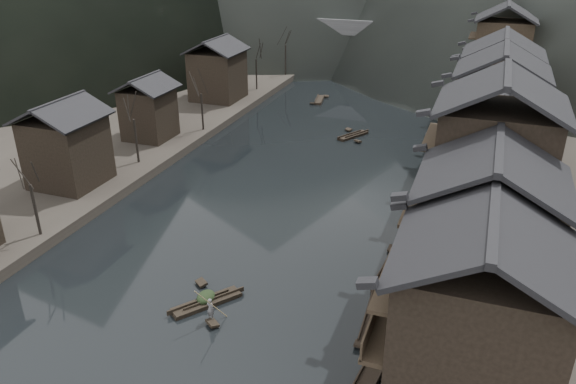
% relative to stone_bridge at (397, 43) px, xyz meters
% --- Properties ---
extents(water, '(300.00, 300.00, 0.00)m').
position_rel_stone_bridge_xyz_m(water, '(0.00, -72.00, -5.11)').
color(water, black).
rests_on(water, ground).
extents(left_bank, '(40.00, 200.00, 1.20)m').
position_rel_stone_bridge_xyz_m(left_bank, '(-35.00, -32.00, -4.51)').
color(left_bank, '#2D2823').
rests_on(left_bank, ground).
extents(stilt_houses, '(9.00, 67.60, 15.89)m').
position_rel_stone_bridge_xyz_m(stilt_houses, '(17.28, -52.71, 3.65)').
color(stilt_houses, black).
rests_on(stilt_houses, ground).
extents(left_houses, '(8.10, 53.20, 8.73)m').
position_rel_stone_bridge_xyz_m(left_houses, '(-20.50, -51.88, 0.55)').
color(left_houses, black).
rests_on(left_houses, left_bank).
extents(bare_trees, '(3.53, 72.29, 7.06)m').
position_rel_stone_bridge_xyz_m(bare_trees, '(-17.00, -46.99, 1.08)').
color(bare_trees, black).
rests_on(bare_trees, left_bank).
extents(moored_sampans, '(3.17, 61.29, 0.47)m').
position_rel_stone_bridge_xyz_m(moored_sampans, '(12.02, -50.37, -4.91)').
color(moored_sampans, black).
rests_on(moored_sampans, water).
extents(midriver_boats, '(11.10, 18.80, 0.43)m').
position_rel_stone_bridge_xyz_m(midriver_boats, '(-2.91, -30.04, -4.91)').
color(midriver_boats, black).
rests_on(midriver_boats, water).
extents(stone_bridge, '(40.00, 6.00, 9.00)m').
position_rel_stone_bridge_xyz_m(stone_bridge, '(0.00, 0.00, 0.00)').
color(stone_bridge, '#4C4C4F').
rests_on(stone_bridge, ground).
extents(hero_sampan, '(3.96, 4.91, 0.44)m').
position_rel_stone_bridge_xyz_m(hero_sampan, '(0.28, -73.96, -4.91)').
color(hero_sampan, black).
rests_on(hero_sampan, water).
extents(cargo_heap, '(1.19, 1.56, 0.72)m').
position_rel_stone_bridge_xyz_m(cargo_heap, '(0.13, -73.76, -4.31)').
color(cargo_heap, black).
rests_on(cargo_heap, hero_sampan).
extents(boatman, '(0.65, 0.50, 1.59)m').
position_rel_stone_bridge_xyz_m(boatman, '(1.40, -75.49, -3.88)').
color(boatman, slate).
rests_on(boatman, hero_sampan).
extents(bamboo_pole, '(1.43, 2.05, 3.27)m').
position_rel_stone_bridge_xyz_m(bamboo_pole, '(1.60, -75.49, -1.45)').
color(bamboo_pole, '#8C7A51').
rests_on(bamboo_pole, boatman).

